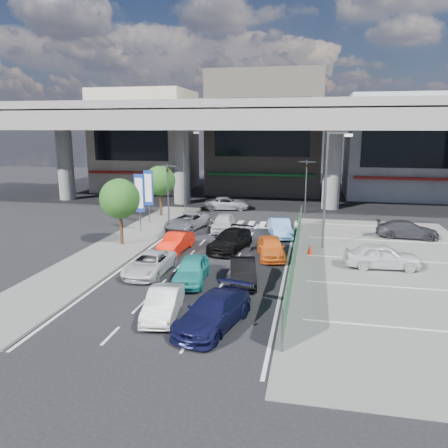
% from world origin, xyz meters
% --- Properties ---
extents(ground, '(120.00, 120.00, 0.00)m').
position_xyz_m(ground, '(0.00, 0.00, 0.00)').
color(ground, black).
rests_on(ground, ground).
extents(parking_lot, '(12.00, 28.00, 0.06)m').
position_xyz_m(parking_lot, '(11.00, 2.00, 0.03)').
color(parking_lot, '#5E5E5C').
rests_on(parking_lot, ground).
extents(sidewalk_left, '(4.00, 30.00, 0.12)m').
position_xyz_m(sidewalk_left, '(-7.00, 4.00, 0.06)').
color(sidewalk_left, '#5E5E5C').
rests_on(sidewalk_left, ground).
extents(fence_run, '(0.16, 22.00, 1.80)m').
position_xyz_m(fence_run, '(5.30, 1.00, 0.90)').
color(fence_run, '#1F5C30').
rests_on(fence_run, ground).
extents(expressway, '(64.00, 14.00, 10.75)m').
position_xyz_m(expressway, '(0.00, 22.00, 8.76)').
color(expressway, '#63625E').
rests_on(expressway, ground).
extents(building_west, '(12.00, 10.90, 13.00)m').
position_xyz_m(building_west, '(-16.00, 31.97, 6.49)').
color(building_west, gray).
rests_on(building_west, ground).
extents(building_center, '(14.00, 10.90, 15.00)m').
position_xyz_m(building_center, '(0.00, 32.97, 7.49)').
color(building_center, gray).
rests_on(building_center, ground).
extents(building_east, '(12.00, 10.90, 12.00)m').
position_xyz_m(building_east, '(16.00, 31.97, 5.99)').
color(building_east, gray).
rests_on(building_east, ground).
extents(traffic_light_left, '(1.60, 1.24, 5.20)m').
position_xyz_m(traffic_light_left, '(-6.20, 12.00, 3.94)').
color(traffic_light_left, '#595B60').
rests_on(traffic_light_left, ground).
extents(traffic_light_right, '(1.60, 1.24, 5.20)m').
position_xyz_m(traffic_light_right, '(5.50, 19.00, 3.94)').
color(traffic_light_right, '#595B60').
rests_on(traffic_light_right, ground).
extents(street_lamp_right, '(1.65, 0.22, 8.00)m').
position_xyz_m(street_lamp_right, '(7.17, 6.00, 4.77)').
color(street_lamp_right, '#595B60').
rests_on(street_lamp_right, ground).
extents(street_lamp_left, '(1.65, 0.22, 8.00)m').
position_xyz_m(street_lamp_left, '(-6.33, 18.00, 4.77)').
color(street_lamp_left, '#595B60').
rests_on(street_lamp_left, ground).
extents(signboard_near, '(0.80, 0.14, 4.70)m').
position_xyz_m(signboard_near, '(-7.20, 7.99, 3.06)').
color(signboard_near, '#595B60').
rests_on(signboard_near, ground).
extents(signboard_far, '(0.80, 0.14, 4.70)m').
position_xyz_m(signboard_far, '(-7.60, 10.99, 3.06)').
color(signboard_far, '#595B60').
rests_on(signboard_far, ground).
extents(tree_near, '(2.80, 2.80, 4.80)m').
position_xyz_m(tree_near, '(-7.00, 4.00, 3.39)').
color(tree_near, '#382314').
rests_on(tree_near, ground).
extents(tree_far, '(2.80, 2.80, 4.80)m').
position_xyz_m(tree_far, '(-7.80, 14.50, 3.39)').
color(tree_far, '#382314').
rests_on(tree_far, ground).
extents(hatch_white_back_mid, '(1.83, 3.95, 1.25)m').
position_xyz_m(hatch_white_back_mid, '(-0.11, -6.78, 0.63)').
color(hatch_white_back_mid, silver).
rests_on(hatch_white_back_mid, ground).
extents(minivan_navy_back, '(3.06, 5.09, 1.38)m').
position_xyz_m(minivan_navy_back, '(2.31, -7.36, 0.69)').
color(minivan_navy_back, '#0F1134').
rests_on(minivan_navy_back, ground).
extents(sedan_white_mid_left, '(2.16, 4.48, 1.23)m').
position_xyz_m(sedan_white_mid_left, '(-2.82, -1.42, 0.62)').
color(sedan_white_mid_left, silver).
rests_on(sedan_white_mid_left, ground).
extents(taxi_teal_mid, '(2.03, 4.19, 1.38)m').
position_xyz_m(taxi_teal_mid, '(-0.10, -2.21, 0.69)').
color(taxi_teal_mid, teal).
rests_on(taxi_teal_mid, ground).
extents(hatch_black_mid_right, '(2.06, 4.08, 1.28)m').
position_xyz_m(hatch_black_mid_right, '(2.67, -1.87, 0.64)').
color(hatch_black_mid_right, black).
rests_on(hatch_black_mid_right, ground).
extents(taxi_orange_left, '(1.67, 3.94, 1.26)m').
position_xyz_m(taxi_orange_left, '(-2.78, 3.40, 0.63)').
color(taxi_orange_left, red).
rests_on(taxi_orange_left, ground).
extents(sedan_black_mid, '(2.88, 5.05, 1.38)m').
position_xyz_m(sedan_black_mid, '(0.79, 4.38, 0.69)').
color(sedan_black_mid, black).
rests_on(sedan_black_mid, ground).
extents(taxi_orange_right, '(2.41, 4.29, 1.38)m').
position_xyz_m(taxi_orange_right, '(3.70, 3.20, 0.69)').
color(taxi_orange_right, orange).
rests_on(taxi_orange_right, ground).
extents(wagon_silver_front_left, '(3.24, 5.26, 1.36)m').
position_xyz_m(wagon_silver_front_left, '(-3.89, 9.90, 0.68)').
color(wagon_silver_front_left, '#96989E').
rests_on(wagon_silver_front_left, ground).
extents(sedan_white_front_mid, '(1.86, 4.14, 1.38)m').
position_xyz_m(sedan_white_front_mid, '(-0.84, 9.91, 0.69)').
color(sedan_white_front_mid, silver).
rests_on(sedan_white_front_mid, ground).
extents(kei_truck_front_right, '(2.34, 4.41, 1.38)m').
position_xyz_m(kei_truck_front_right, '(3.82, 8.95, 0.69)').
color(kei_truck_front_right, '#69A5EB').
rests_on(kei_truck_front_right, ground).
extents(crossing_wagon_silver, '(4.97, 3.07, 1.28)m').
position_xyz_m(crossing_wagon_silver, '(-2.37, 19.24, 0.64)').
color(crossing_wagon_silver, '#B4B7BC').
rests_on(crossing_wagon_silver, ground).
extents(parked_sedan_white, '(4.46, 2.02, 1.48)m').
position_xyz_m(parked_sedan_white, '(10.38, 2.23, 0.80)').
color(parked_sedan_white, silver).
rests_on(parked_sedan_white, parking_lot).
extents(parked_sedan_dgrey, '(4.57, 2.08, 1.30)m').
position_xyz_m(parked_sedan_dgrey, '(13.28, 10.21, 0.71)').
color(parked_sedan_dgrey, '#323137').
rests_on(parked_sedan_dgrey, parking_lot).
extents(traffic_cone, '(0.40, 0.40, 0.69)m').
position_xyz_m(traffic_cone, '(6.15, 4.32, 0.40)').
color(traffic_cone, red).
rests_on(traffic_cone, parking_lot).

